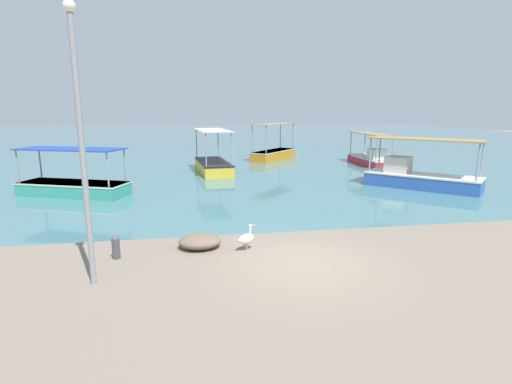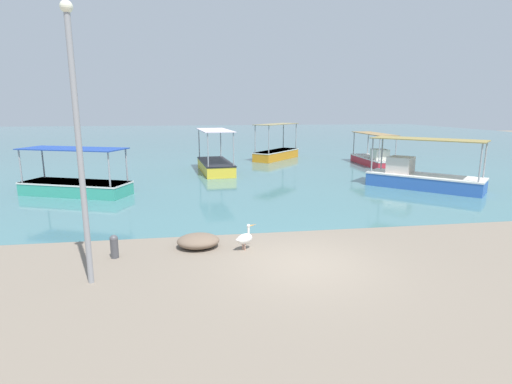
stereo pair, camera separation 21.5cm
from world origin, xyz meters
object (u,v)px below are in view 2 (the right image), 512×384
at_px(lamp_post, 78,136).
at_px(mooring_bollard, 114,246).
at_px(fishing_boat_near_left, 276,153).
at_px(net_pile, 198,241).
at_px(pelican, 245,238).
at_px(fishing_boat_far_right, 215,164).
at_px(fishing_boat_outer, 373,158).
at_px(fishing_boat_center, 421,177).
at_px(fishing_boat_far_left, 76,185).

bearing_deg(lamp_post, mooring_bollard, 80.88).
relative_size(fishing_boat_near_left, net_pile, 3.79).
relative_size(pelican, net_pile, 0.60).
xyz_separation_m(fishing_boat_far_right, fishing_boat_near_left, (5.53, 6.14, 0.01)).
bearing_deg(net_pile, fishing_boat_outer, 50.85).
xyz_separation_m(fishing_boat_center, mooring_bollard, (-14.60, -8.26, -0.26)).
relative_size(fishing_boat_far_left, pelican, 7.19).
bearing_deg(fishing_boat_outer, pelican, -125.38).
distance_m(fishing_boat_near_left, net_pile, 22.32).
xyz_separation_m(fishing_boat_far_right, fishing_boat_far_left, (-7.37, -6.23, -0.06)).
bearing_deg(mooring_bollard, lamp_post, -99.12).
relative_size(fishing_boat_far_right, pelican, 7.10).
bearing_deg(fishing_boat_outer, net_pile, -129.15).
relative_size(fishing_boat_center, fishing_boat_far_left, 0.96).
bearing_deg(pelican, fishing_boat_far_left, 128.67).
relative_size(fishing_boat_far_right, fishing_boat_near_left, 1.13).
bearing_deg(mooring_bollard, pelican, 1.27).
relative_size(fishing_boat_near_left, mooring_bollard, 7.22).
height_order(fishing_boat_center, fishing_boat_far_left, fishing_boat_center).
relative_size(fishing_boat_far_right, net_pile, 4.28).
relative_size(fishing_boat_center, net_pile, 4.15).
xyz_separation_m(fishing_boat_far_left, lamp_post, (3.32, -11.06, 3.18)).
xyz_separation_m(fishing_boat_near_left, lamp_post, (-9.58, -23.43, 3.10)).
xyz_separation_m(fishing_boat_far_right, lamp_post, (-4.05, -17.29, 3.12)).
bearing_deg(lamp_post, fishing_boat_far_left, 106.71).
xyz_separation_m(fishing_boat_near_left, pelican, (-5.46, -21.67, -0.20)).
bearing_deg(fishing_boat_center, net_pile, -147.54).
bearing_deg(net_pile, fishing_boat_near_left, 72.05).
distance_m(fishing_boat_outer, mooring_bollard, 23.39).
xyz_separation_m(mooring_bollard, net_pile, (2.43, 0.52, -0.16)).
distance_m(fishing_boat_near_left, lamp_post, 25.50).
bearing_deg(lamp_post, fishing_boat_center, 33.75).
distance_m(pelican, net_pile, 1.49).
bearing_deg(fishing_boat_far_left, fishing_boat_near_left, 43.79).
distance_m(lamp_post, net_pile, 4.91).
bearing_deg(fishing_boat_near_left, net_pile, -107.95).
distance_m(fishing_boat_near_left, pelican, 22.34).
bearing_deg(mooring_bollard, fishing_boat_outer, 47.03).
distance_m(fishing_boat_far_right, pelican, 15.53).
bearing_deg(fishing_boat_far_right, fishing_boat_outer, 7.04).
height_order(fishing_boat_far_left, net_pile, fishing_boat_far_left).
distance_m(fishing_boat_far_left, lamp_post, 11.98).
bearing_deg(fishing_boat_far_right, net_pile, -95.10).
bearing_deg(fishing_boat_near_left, fishing_boat_center, -68.61).
bearing_deg(fishing_boat_far_left, lamp_post, -73.29).
height_order(fishing_boat_outer, pelican, fishing_boat_outer).
distance_m(mooring_bollard, net_pile, 2.49).
xyz_separation_m(fishing_boat_far_right, fishing_boat_outer, (12.16, 1.50, -0.01)).
height_order(fishing_boat_center, fishing_boat_outer, fishing_boat_center).
bearing_deg(mooring_bollard, fishing_boat_far_right, 76.39).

